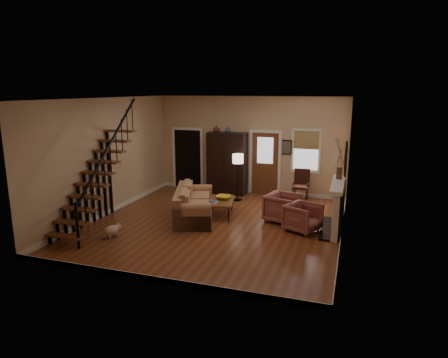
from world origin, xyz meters
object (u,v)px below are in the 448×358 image
(armchair_right, at_px, (283,208))
(floor_lamp, at_px, (238,178))
(armoire, at_px, (227,163))
(sofa, at_px, (194,204))
(side_chair, at_px, (301,186))
(coffee_table, at_px, (220,208))
(armchair_left, at_px, (303,218))

(armchair_right, distance_m, floor_lamp, 2.41)
(armoire, bearing_deg, floor_lamp, -52.19)
(armoire, xyz_separation_m, armchair_right, (2.37, -2.41, -0.66))
(sofa, relative_size, side_chair, 2.21)
(floor_lamp, bearing_deg, armoire, 127.81)
(coffee_table, bearing_deg, armchair_left, -12.05)
(coffee_table, xyz_separation_m, armchair_right, (1.76, 0.08, 0.15))
(armchair_left, bearing_deg, coffee_table, 102.00)
(side_chair, bearing_deg, floor_lamp, -162.88)
(armoire, distance_m, coffee_table, 2.69)
(floor_lamp, bearing_deg, sofa, -106.13)
(coffee_table, height_order, armchair_right, armchair_right)
(armchair_right, relative_size, side_chair, 0.83)
(armchair_right, bearing_deg, coffee_table, 106.30)
(armchair_left, bearing_deg, side_chair, 32.90)
(armoire, distance_m, armchair_left, 4.28)
(coffee_table, bearing_deg, floor_lamp, 89.57)
(armchair_right, bearing_deg, side_chair, 8.90)
(sofa, relative_size, floor_lamp, 1.48)
(side_chair, bearing_deg, coffee_table, -130.40)
(coffee_table, height_order, armchair_left, armchair_left)
(sofa, bearing_deg, coffee_table, 17.63)
(sofa, height_order, side_chair, side_chair)
(armchair_left, height_order, floor_lamp, floor_lamp)
(floor_lamp, height_order, side_chair, floor_lamp)
(sofa, height_order, armchair_left, sofa)
(sofa, relative_size, coffee_table, 1.85)
(coffee_table, height_order, floor_lamp, floor_lamp)
(armchair_right, height_order, side_chair, side_chair)
(sofa, bearing_deg, armchair_right, -6.62)
(armoire, distance_m, floor_lamp, 1.05)
(armchair_left, distance_m, floor_lamp, 3.26)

